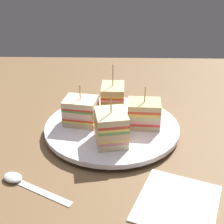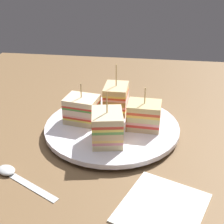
% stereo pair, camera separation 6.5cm
% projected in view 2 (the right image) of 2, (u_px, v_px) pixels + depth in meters
% --- Properties ---
extents(ground_plane, '(1.01, 0.96, 0.02)m').
position_uv_depth(ground_plane, '(112.00, 136.00, 0.68)').
color(ground_plane, brown).
extents(plate, '(0.28, 0.28, 0.02)m').
position_uv_depth(plate, '(112.00, 128.00, 0.67)').
color(plate, white).
rests_on(plate, ground_plane).
extents(sandwich_wedge_0, '(0.07, 0.05, 0.11)m').
position_uv_depth(sandwich_wedge_0, '(114.00, 98.00, 0.71)').
color(sandwich_wedge_0, beige).
rests_on(sandwich_wedge_0, plate).
extents(sandwich_wedge_1, '(0.06, 0.07, 0.09)m').
position_uv_depth(sandwich_wedge_1, '(82.00, 109.00, 0.67)').
color(sandwich_wedge_1, beige).
rests_on(sandwich_wedge_1, plate).
extents(sandwich_wedge_2, '(0.08, 0.07, 0.10)m').
position_uv_depth(sandwich_wedge_2, '(109.00, 127.00, 0.60)').
color(sandwich_wedge_2, beige).
rests_on(sandwich_wedge_2, plate).
extents(sandwich_wedge_3, '(0.06, 0.07, 0.09)m').
position_uv_depth(sandwich_wedge_3, '(144.00, 115.00, 0.65)').
color(sandwich_wedge_3, '#DBB98B').
rests_on(sandwich_wedge_3, plate).
extents(chip_pile, '(0.06, 0.05, 0.02)m').
position_uv_depth(chip_pile, '(109.00, 122.00, 0.66)').
color(chip_pile, '#E0CB6F').
rests_on(chip_pile, plate).
extents(salad_garnish, '(0.06, 0.05, 0.01)m').
position_uv_depth(salad_garnish, '(82.00, 107.00, 0.73)').
color(salad_garnish, '#509934').
rests_on(salad_garnish, plate).
extents(spoon, '(0.08, 0.13, 0.01)m').
position_uv_depth(spoon, '(13.00, 174.00, 0.54)').
color(spoon, silver).
rests_on(spoon, ground_plane).
extents(napkin, '(0.16, 0.16, 0.01)m').
position_uv_depth(napkin, '(162.00, 207.00, 0.48)').
color(napkin, white).
rests_on(napkin, ground_plane).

